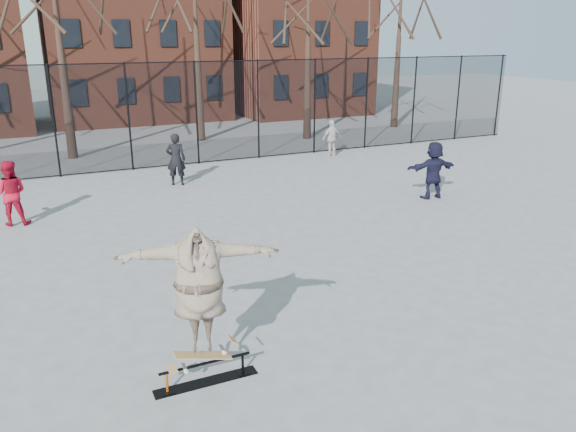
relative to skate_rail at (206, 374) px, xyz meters
name	(u,v)px	position (x,y,z in m)	size (l,w,h in m)	color
ground	(328,304)	(2.90, 1.49, -0.14)	(100.00, 100.00, 0.00)	slate
skate_rail	(206,374)	(0.00, 0.00, 0.00)	(1.57, 0.24, 0.35)	black
skateboard	(203,359)	(-0.03, 0.00, 0.27)	(0.94, 0.22, 0.11)	#9C6F3E
skater	(200,299)	(-0.03, 0.00, 1.26)	(2.29, 0.62, 1.87)	#473B94
bystander_black	(176,159)	(2.49, 11.59, 0.76)	(0.65, 0.43, 1.79)	black
bystander_red	(10,193)	(-2.61, 9.27, 0.75)	(0.86, 0.67, 1.78)	#B30F28
bystander_white	(332,138)	(9.62, 13.49, 0.64)	(0.90, 0.38, 1.54)	beige
bystander_navy	(433,170)	(9.41, 6.59, 0.77)	(1.68, 0.53, 1.81)	black
fence	(166,114)	(2.88, 14.49, 1.92)	(34.03, 0.07, 4.00)	black
rowhouses	(121,13)	(3.62, 27.49, 5.93)	(29.00, 7.00, 13.00)	brown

